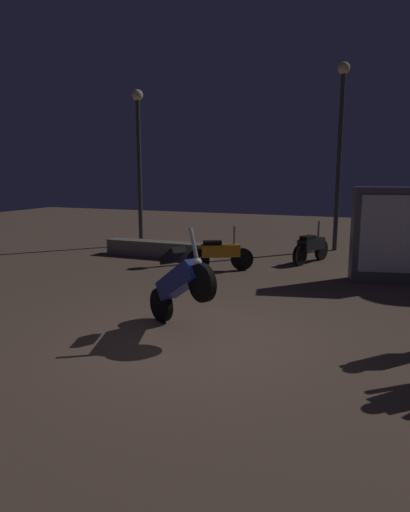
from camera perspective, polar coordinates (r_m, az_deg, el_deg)
ground_plane at (r=6.74m, az=-0.78°, el=-10.43°), size 40.00×40.00×0.00m
motorcycle_blue_foreground at (r=6.90m, az=-3.18°, el=-3.47°), size 1.49×0.92×1.63m
motorcycle_orange_parked_left at (r=11.20m, az=1.92°, el=0.33°), size 1.49×0.91×1.11m
motorcycle_black_parked_right at (r=12.54m, az=13.21°, el=1.14°), size 0.70×1.58×1.11m
streetlamp_near at (r=15.35m, az=-8.33°, el=13.28°), size 0.36×0.36×5.03m
streetlamp_far at (r=14.71m, az=16.66°, el=14.33°), size 0.36×0.36×5.61m
kiosk_billboard at (r=10.79m, az=22.22°, el=2.47°), size 1.67×0.85×2.10m
planter_wall_low at (r=13.21m, az=-5.88°, el=0.89°), size 3.21×0.50×0.45m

